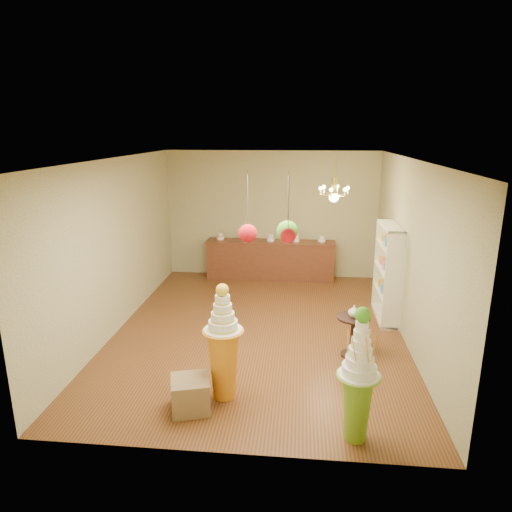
# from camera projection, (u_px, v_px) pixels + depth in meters

# --- Properties ---
(floor) EXTENTS (6.50, 6.50, 0.00)m
(floor) POSITION_uv_depth(u_px,v_px,m) (259.00, 330.00, 8.15)
(floor) COLOR brown
(floor) RESTS_ON ground
(ceiling) EXTENTS (6.50, 6.50, 0.00)m
(ceiling) POSITION_uv_depth(u_px,v_px,m) (259.00, 159.00, 7.35)
(ceiling) COLOR white
(ceiling) RESTS_ON ground
(wall_back) EXTENTS (5.00, 0.04, 3.00)m
(wall_back) POSITION_uv_depth(u_px,v_px,m) (272.00, 215.00, 10.87)
(wall_back) COLOR tan
(wall_back) RESTS_ON ground
(wall_front) EXTENTS (5.00, 0.04, 3.00)m
(wall_front) POSITION_uv_depth(u_px,v_px,m) (229.00, 329.00, 4.64)
(wall_front) COLOR tan
(wall_front) RESTS_ON ground
(wall_left) EXTENTS (0.04, 6.50, 3.00)m
(wall_left) POSITION_uv_depth(u_px,v_px,m) (117.00, 245.00, 7.99)
(wall_left) COLOR tan
(wall_left) RESTS_ON ground
(wall_right) EXTENTS (0.04, 6.50, 3.00)m
(wall_right) POSITION_uv_depth(u_px,v_px,m) (410.00, 253.00, 7.52)
(wall_right) COLOR tan
(wall_right) RESTS_ON ground
(pedestal_green) EXTENTS (0.58, 0.58, 1.63)m
(pedestal_green) POSITION_uv_depth(u_px,v_px,m) (358.00, 389.00, 5.12)
(pedestal_green) COLOR #77AD26
(pedestal_green) RESTS_ON floor
(pedestal_orange) EXTENTS (0.60, 0.60, 1.59)m
(pedestal_orange) POSITION_uv_depth(u_px,v_px,m) (224.00, 353.00, 5.96)
(pedestal_orange) COLOR orange
(pedestal_orange) RESTS_ON floor
(burlap_riser) EXTENTS (0.58, 0.58, 0.43)m
(burlap_riser) POSITION_uv_depth(u_px,v_px,m) (190.00, 394.00, 5.78)
(burlap_riser) COLOR olive
(burlap_riser) RESTS_ON floor
(sideboard) EXTENTS (3.04, 0.54, 1.16)m
(sideboard) POSITION_uv_depth(u_px,v_px,m) (270.00, 259.00, 10.88)
(sideboard) COLOR brown
(sideboard) RESTS_ON floor
(shelving_unit) EXTENTS (0.33, 1.20, 1.80)m
(shelving_unit) POSITION_uv_depth(u_px,v_px,m) (388.00, 272.00, 8.46)
(shelving_unit) COLOR #EAE6CA
(shelving_unit) RESTS_ON floor
(round_table) EXTENTS (0.65, 0.65, 0.66)m
(round_table) POSITION_uv_depth(u_px,v_px,m) (353.00, 331.00, 7.12)
(round_table) COLOR black
(round_table) RESTS_ON floor
(vase) EXTENTS (0.24, 0.24, 0.19)m
(vase) POSITION_uv_depth(u_px,v_px,m) (354.00, 311.00, 7.03)
(vase) COLOR #EAE6CA
(vase) RESTS_ON round_table
(pom_red_left) EXTENTS (0.23, 0.23, 0.89)m
(pom_red_left) POSITION_uv_depth(u_px,v_px,m) (248.00, 233.00, 5.59)
(pom_red_left) COLOR #463A32
(pom_red_left) RESTS_ON ceiling
(pom_green_mid) EXTENTS (0.25, 0.25, 0.83)m
(pom_green_mid) POSITION_uv_depth(u_px,v_px,m) (287.00, 231.00, 5.40)
(pom_green_mid) COLOR #463A32
(pom_green_mid) RESTS_ON ceiling
(pom_red_right) EXTENTS (0.16, 0.16, 0.68)m
(pom_red_right) POSITION_uv_depth(u_px,v_px,m) (288.00, 235.00, 4.69)
(pom_red_right) COLOR #463A32
(pom_red_right) RESTS_ON ceiling
(chandelier) EXTENTS (0.73, 0.73, 0.85)m
(chandelier) POSITION_uv_depth(u_px,v_px,m) (334.00, 195.00, 8.41)
(chandelier) COLOR gold
(chandelier) RESTS_ON ceiling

